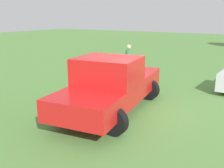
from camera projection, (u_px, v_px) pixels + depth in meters
ground_plane at (135, 111)px, 8.35m from camera, size 80.00×80.00×0.00m
pickup_truck at (110, 84)px, 8.00m from camera, size 2.74×5.21×1.80m
person_bystander at (129, 60)px, 12.47m from camera, size 0.37×0.37×1.66m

